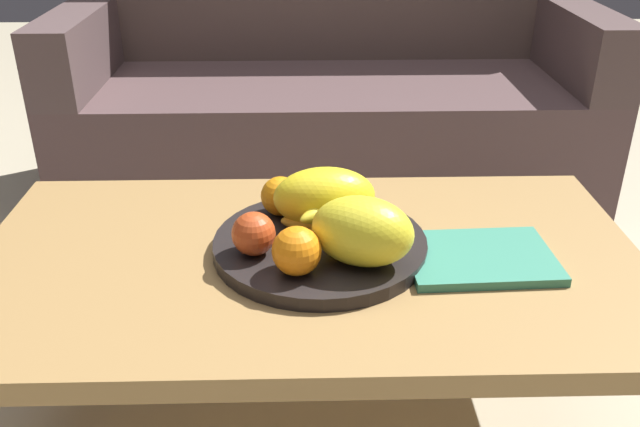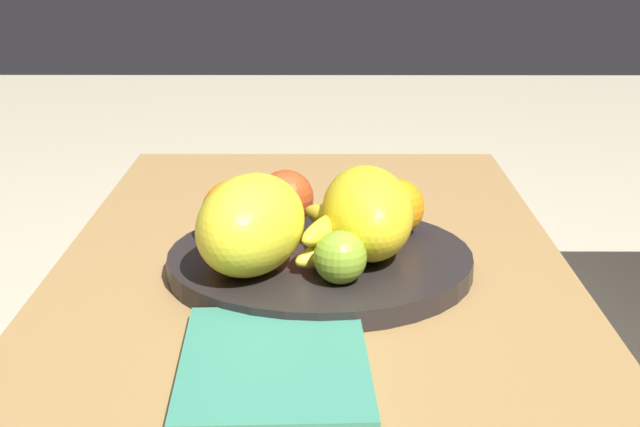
% 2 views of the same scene
% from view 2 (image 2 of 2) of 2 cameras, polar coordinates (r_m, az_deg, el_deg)
% --- Properties ---
extents(coffee_table, '(1.17, 0.65, 0.40)m').
position_cam_2_polar(coffee_table, '(1.21, -0.49, -5.01)').
color(coffee_table, '#9B7543').
rests_on(coffee_table, ground_plane).
extents(fruit_bowl, '(0.37, 0.37, 0.03)m').
position_cam_2_polar(fruit_bowl, '(1.17, 0.00, -2.92)').
color(fruit_bowl, black).
rests_on(fruit_bowl, coffee_table).
extents(melon_large_front, '(0.19, 0.12, 0.11)m').
position_cam_2_polar(melon_large_front, '(1.14, 2.86, 0.05)').
color(melon_large_front, yellow).
rests_on(melon_large_front, fruit_bowl).
extents(melon_smaller_beside, '(0.20, 0.17, 0.12)m').
position_cam_2_polar(melon_smaller_beside, '(1.09, -4.17, -0.67)').
color(melon_smaller_beside, yellow).
rests_on(melon_smaller_beside, fruit_bowl).
extents(orange_front, '(0.08, 0.08, 0.08)m').
position_cam_2_polar(orange_front, '(1.19, -5.25, 0.12)').
color(orange_front, orange).
rests_on(orange_front, fruit_bowl).
extents(orange_left, '(0.07, 0.07, 0.07)m').
position_cam_2_polar(orange_left, '(1.22, 4.60, 0.40)').
color(orange_left, orange).
rests_on(orange_left, fruit_bowl).
extents(apple_front, '(0.06, 0.06, 0.06)m').
position_cam_2_polar(apple_front, '(1.06, 1.22, -2.66)').
color(apple_front, '#82A82C').
rests_on(apple_front, fruit_bowl).
extents(apple_left, '(0.07, 0.07, 0.07)m').
position_cam_2_polar(apple_left, '(1.26, -2.06, 0.97)').
color(apple_left, '#BD431B').
rests_on(apple_left, fruit_bowl).
extents(banana_bunch, '(0.17, 0.14, 0.06)m').
position_cam_2_polar(banana_bunch, '(1.14, 1.49, -1.36)').
color(banana_bunch, yellow).
rests_on(banana_bunch, fruit_bowl).
extents(magazine, '(0.26, 0.19, 0.02)m').
position_cam_2_polar(magazine, '(0.92, -2.77, -9.11)').
color(magazine, '#39876D').
rests_on(magazine, coffee_table).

